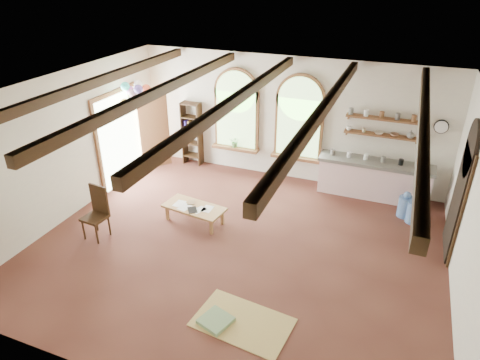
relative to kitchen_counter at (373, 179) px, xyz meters
The scene contains 27 objects.
floor 3.97m from the kitchen_counter, 125.71° to the right, with size 8.00×8.00×0.00m, color brown.
ceiling_beams 4.73m from the kitchen_counter, 125.71° to the right, with size 6.20×6.80×0.18m, color #322310, non-canonical shape.
window_left 3.88m from the kitchen_counter, behind, with size 1.30×0.28×2.20m.
window_right 2.32m from the kitchen_counter, behind, with size 1.30×0.28×2.20m.
left_doorway 6.44m from the kitchen_counter, 167.37° to the right, with size 0.10×1.90×2.50m, color brown.
right_doorway 2.45m from the kitchen_counter, 45.86° to the right, with size 0.10×1.30×2.40m, color black.
kitchen_counter is the anchor object (origin of this frame).
wall_shelf_lower 1.09m from the kitchen_counter, 90.00° to the left, with size 1.70×0.24×0.04m, color brown.
wall_shelf_upper 1.49m from the kitchen_counter, 90.00° to the left, with size 1.70×0.24×0.04m, color brown.
wall_clock 1.91m from the kitchen_counter, 11.31° to the left, with size 0.32×0.32×0.04m, color black.
bookshelf 5.02m from the kitchen_counter, behind, with size 0.53×0.32×1.80m.
coffee_table 4.44m from the kitchen_counter, 142.94° to the right, with size 1.44×0.81×0.39m.
side_chair 6.50m from the kitchen_counter, 142.79° to the right, with size 0.49×0.49×1.14m.
floor_mat 5.31m from the kitchen_counter, 105.92° to the right, with size 1.54×0.95×0.02m, color tan.
floor_cushion 5.58m from the kitchen_counter, 109.46° to the right, with size 0.46×0.46×0.08m, color gray.
water_jug_a 1.08m from the kitchen_counter, 41.19° to the right, with size 0.32×0.32×0.63m.
water_jug_b 1.36m from the kitchen_counter, 41.99° to the right, with size 0.33×0.33×0.64m.
balloon_cluster 6.14m from the kitchen_counter, 167.03° to the right, with size 0.71×0.75×1.14m.
table_book 4.54m from the kitchen_counter, 145.64° to the right, with size 0.16×0.23×0.02m, color olive.
tablet 4.50m from the kitchen_counter, 141.15° to the right, with size 0.19×0.27×0.01m, color black.
potted_plant_left 3.72m from the kitchen_counter, behind, with size 0.27×0.23×0.30m, color #598C4C.
potted_plant_right 2.04m from the kitchen_counter, behind, with size 0.27×0.23×0.30m, color #598C4C.
shelf_cup_a 1.38m from the kitchen_counter, 166.50° to the left, with size 0.12×0.10×0.10m, color white.
shelf_cup_b 1.22m from the kitchen_counter, 155.77° to the left, with size 0.10×0.10×0.09m, color beige.
shelf_bowl_a 1.14m from the kitchen_counter, 105.52° to the left, with size 0.22×0.22×0.05m, color beige.
shelf_bowl_b 1.18m from the kitchen_counter, 30.96° to the left, with size 0.20×0.20×0.06m, color #8C664C.
shelf_vase 1.37m from the kitchen_counter, 15.48° to the left, with size 0.18×0.18×0.19m, color slate.
Camera 1 is at (2.68, -6.64, 5.20)m, focal length 32.00 mm.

